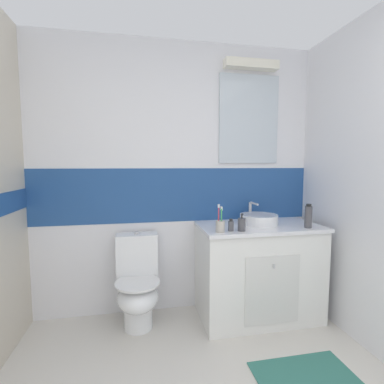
# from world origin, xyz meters

# --- Properties ---
(wall_back_tiled) EXTENTS (3.20, 0.20, 2.50)m
(wall_back_tiled) POSITION_xyz_m (0.01, 2.45, 1.26)
(wall_back_tiled) COLOR white
(wall_back_tiled) RESTS_ON ground_plane
(vanity_cabinet) EXTENTS (1.07, 0.60, 0.85)m
(vanity_cabinet) POSITION_xyz_m (0.69, 2.11, 0.43)
(vanity_cabinet) COLOR white
(vanity_cabinet) RESTS_ON ground_plane
(sink_basin) EXTENTS (0.34, 0.38, 0.18)m
(sink_basin) POSITION_xyz_m (0.70, 2.13, 0.90)
(sink_basin) COLOR white
(sink_basin) RESTS_ON vanity_cabinet
(toilet) EXTENTS (0.37, 0.50, 0.79)m
(toilet) POSITION_xyz_m (-0.38, 2.16, 0.36)
(toilet) COLOR white
(toilet) RESTS_ON ground_plane
(toothbrush_cup) EXTENTS (0.07, 0.07, 0.22)m
(toothbrush_cup) POSITION_xyz_m (0.27, 1.91, 0.90)
(toothbrush_cup) COLOR #B2ADA3
(toothbrush_cup) RESTS_ON vanity_cabinet
(soap_dispenser) EXTENTS (0.06, 0.06, 0.14)m
(soap_dispenser) POSITION_xyz_m (0.45, 1.91, 0.90)
(soap_dispenser) COLOR #4C4C51
(soap_dispenser) RESTS_ON vanity_cabinet
(perfume_flask_small) EXTENTS (0.04, 0.03, 0.10)m
(perfume_flask_small) POSITION_xyz_m (0.37, 1.92, 0.90)
(perfume_flask_small) COLOR #4C4C51
(perfume_flask_small) RESTS_ON vanity_cabinet
(mouthwash_bottle) EXTENTS (0.06, 0.06, 0.20)m
(mouthwash_bottle) POSITION_xyz_m (1.05, 1.91, 0.95)
(mouthwash_bottle) COLOR #4C4C51
(mouthwash_bottle) RESTS_ON vanity_cabinet
(bath_mat) EXTENTS (0.65, 0.43, 0.01)m
(bath_mat) POSITION_xyz_m (0.69, 1.31, 0.01)
(bath_mat) COLOR #337266
(bath_mat) RESTS_ON ground_plane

